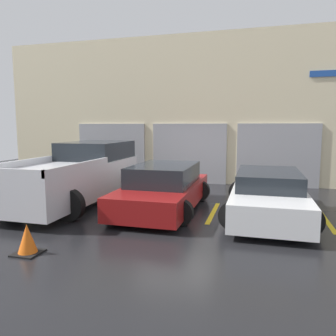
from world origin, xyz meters
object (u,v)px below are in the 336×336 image
at_px(pickup_truck, 78,174).
at_px(sedan_white, 268,195).
at_px(traffic_cone, 27,240).
at_px(sedan_side, 164,189).

distance_m(pickup_truck, sedan_white, 5.57).
distance_m(sedan_white, traffic_cone, 5.69).
bearing_deg(traffic_cone, pickup_truck, 107.94).
bearing_deg(sedan_white, traffic_cone, -138.70).
height_order(pickup_truck, traffic_cone, pickup_truck).
relative_size(pickup_truck, traffic_cone, 9.89).
xyz_separation_m(pickup_truck, traffic_cone, (1.29, -3.98, -0.60)).
distance_m(pickup_truck, traffic_cone, 4.23).
xyz_separation_m(sedan_white, traffic_cone, (-4.27, -3.75, -0.31)).
bearing_deg(sedan_side, sedan_white, -0.13).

